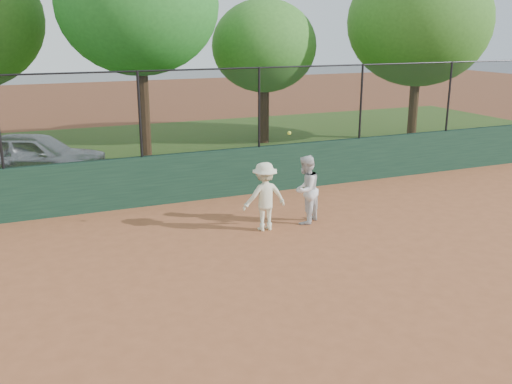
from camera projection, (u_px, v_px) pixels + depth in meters
name	position (u px, v px, depth m)	size (l,w,h in m)	color
ground	(264.00, 311.00, 8.62)	(80.00, 80.00, 0.00)	#A05733
back_wall	(164.00, 179.00, 13.76)	(26.00, 0.20, 1.20)	#1A3927
grass_strip	(121.00, 155.00, 19.23)	(36.00, 12.00, 0.01)	#33591B
parked_car	(35.00, 156.00, 15.91)	(1.59, 3.96, 1.35)	#B1B7BB
player_second	(305.00, 190.00, 12.33)	(0.73, 0.57, 1.50)	silver
player_main	(265.00, 196.00, 11.90)	(0.95, 0.72, 2.15)	beige
fence_assembly	(160.00, 112.00, 13.29)	(26.00, 0.06, 2.00)	black
tree_2	(138.00, 5.00, 16.97)	(4.86, 4.42, 6.90)	#432B18
tree_3	(264.00, 46.00, 20.32)	(3.79, 3.45, 5.14)	#3F2815
tree_4	(420.00, 22.00, 20.72)	(5.38, 4.89, 6.66)	#483019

